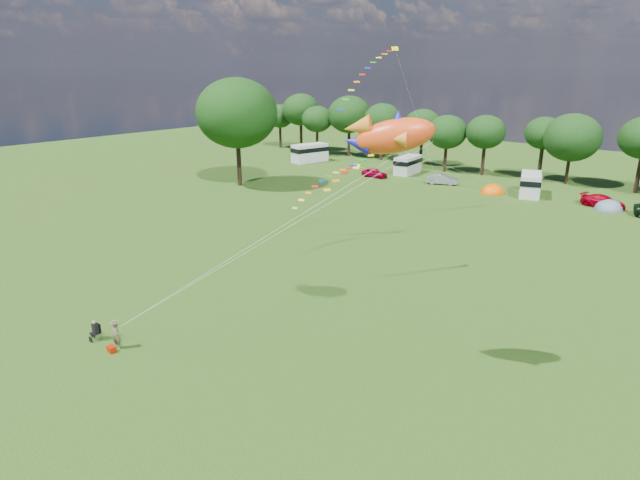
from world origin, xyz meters
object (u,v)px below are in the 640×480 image
Objects in this scene: campervan_c at (530,184)px; car_b at (442,179)px; tent_orange at (492,193)px; big_tree at (237,113)px; fish_kite at (388,136)px; kite_flyer at (116,336)px; tent_greyblue at (608,210)px; car_c at (603,201)px; camp_chair at (95,328)px; campervan_b at (408,164)px; car_a at (374,173)px; campervan_a at (310,152)px.

car_b is at bearing 77.47° from campervan_c.
campervan_c reaches higher than tent_orange.
big_tree is 3.15× the size of fish_kite.
kite_flyer is (-4.47, -50.43, -0.63)m from campervan_c.
car_b is at bearing 88.85° from kite_flyer.
campervan_c is 9.06m from tent_greyblue.
car_c is 3.66× the size of camp_chair.
car_b is 0.65× the size of campervan_c.
car_b is 49.75m from camp_chair.
campervan_c reaches higher than tent_greyblue.
fish_kite reaches higher than car_b.
campervan_b is 14.76m from tent_orange.
fish_kite is at bearing 25.38° from camp_chair.
kite_flyer is (15.57, -47.49, 0.14)m from car_a.
car_c is 0.84× the size of campervan_b.
car_a is at bearing 104.17° from camp_chair.
campervan_a is at bearing 175.69° from tent_orange.
tent_orange is at bearing -86.27° from car_a.
tent_greyblue is at bearing -87.43° from car_a.
fish_kite reaches higher than car_a.
big_tree is 2.32× the size of campervan_c.
campervan_a is at bearing 75.76° from car_a.
big_tree is 42.11m from kite_flyer.
car_b is at bearing 103.02° from car_c.
campervan_c is (17.95, -2.27, 0.06)m from campervan_b.
big_tree reaches higher than kite_flyer.
campervan_c is at bearing -103.18° from campervan_b.
car_a is 16.31m from tent_orange.
tent_greyblue is at bearing -103.60° from campervan_b.
tent_orange is 2.56× the size of camp_chair.
tent_greyblue is at bearing 66.34° from kite_flyer.
tent_greyblue is (39.18, 16.90, -9.00)m from big_tree.
car_b is 0.85× the size of car_c.
campervan_b reaches higher than kite_flyer.
camp_chair reaches higher than tent_orange.
campervan_b is (12.37, 20.49, -7.69)m from big_tree.
campervan_c is 51.03m from camp_chair.
campervan_a reaches higher than car_b.
campervan_c reaches higher than campervan_b.
tent_greyblue is (26.81, -3.59, -1.31)m from campervan_b.
car_b is at bearing 175.22° from tent_orange.
kite_flyer is 0.36× the size of fish_kite.
tent_greyblue is at bearing -113.42° from car_b.
tent_orange is (-11.87, -1.06, -0.64)m from car_c.
kite_flyer reaches higher than tent_orange.
fish_kite is (-1.06, -42.06, 11.73)m from tent_greyblue.
campervan_a is (-42.92, 1.28, 0.85)m from car_c.
kite_flyer is 1.28× the size of camp_chair.
tent_greyblue is at bearing 61.36° from fish_kite.
car_b is at bearing -80.52° from campervan_a.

